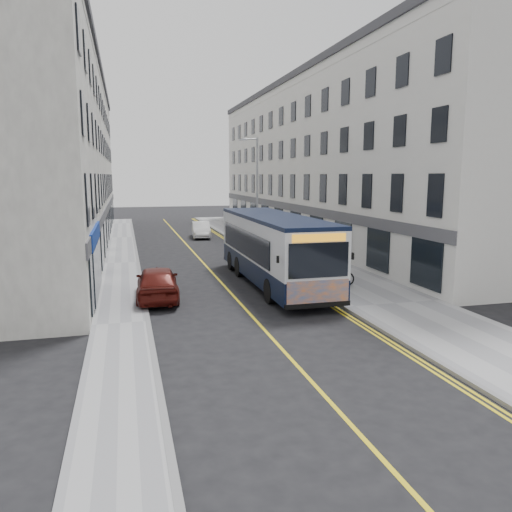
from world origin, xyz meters
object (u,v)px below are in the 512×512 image
city_bus (274,247)px  pedestrian_near (302,246)px  car_white (201,230)px  car_maroon (157,283)px  streetlamp (256,191)px  bicycle (333,274)px  pedestrian_far (287,242)px

city_bus → pedestrian_near: 7.91m
car_white → car_maroon: car_maroon is taller
streetlamp → car_maroon: streetlamp is taller
bicycle → car_maroon: (-8.48, -0.24, 0.11)m
streetlamp → city_bus: streetlamp is taller
streetlamp → car_white: streetlamp is taller
pedestrian_near → car_maroon: pedestrian_near is taller
pedestrian_far → car_white: bearing=107.7°
bicycle → pedestrian_near: 8.35m
pedestrian_far → car_white: 12.79m
bicycle → car_white: (-3.28, 21.51, 0.03)m
city_bus → bicycle: city_bus is taller
city_bus → pedestrian_far: (3.32, 7.89, -0.88)m
streetlamp → car_maroon: bearing=-123.2°
streetlamp → car_maroon: size_ratio=1.76×
city_bus → pedestrian_near: city_bus is taller
streetlamp → pedestrian_far: (1.63, -1.97, -3.34)m
city_bus → streetlamp: bearing=80.3°
city_bus → bicycle: (2.60, -1.48, -1.25)m
pedestrian_near → car_white: 14.09m
city_bus → car_white: (-0.68, 20.03, -1.22)m
car_white → pedestrian_near: bearing=-65.4°
pedestrian_near → pedestrian_far: (-0.69, 1.15, 0.12)m
city_bus → bicycle: bearing=-29.7°
bicycle → pedestrian_far: 9.40m
pedestrian_far → pedestrian_near: bearing=-59.6°
streetlamp → city_bus: bearing=-99.7°
streetlamp → city_bus: 10.30m
car_maroon → car_white: bearing=-100.6°
bicycle → car_white: car_white is taller
city_bus → pedestrian_far: 8.60m
city_bus → pedestrian_near: (4.01, 6.74, -1.00)m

